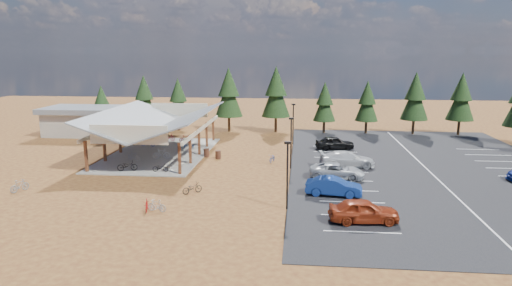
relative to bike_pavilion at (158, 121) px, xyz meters
name	(u,v)px	position (x,y,z in m)	size (l,w,h in m)	color
ground	(238,172)	(10.00, -7.00, -3.82)	(140.00, 140.00, 0.00)	#562916
asphalt_lot	(427,169)	(28.50, -4.00, -3.80)	(27.00, 44.00, 0.04)	black
concrete_pad	(160,154)	(0.00, 0.00, -3.77)	(10.60, 18.60, 0.10)	gray
bike_pavilion	(158,121)	(0.00, 0.00, 0.00)	(11.65, 19.40, 4.97)	#522D17
outbuilding	(85,120)	(-14.00, 11.00, -1.80)	(11.00, 7.00, 3.90)	#ADA593
lamp_post_0	(287,170)	(15.00, -17.00, -0.85)	(0.50, 0.25, 5.14)	black
lamp_post_1	(291,139)	(15.00, -5.00, -0.85)	(0.50, 0.25, 5.14)	black
lamp_post_2	(293,121)	(15.00, 7.00, -0.85)	(0.50, 0.25, 5.14)	black
trash_bin_0	(218,155)	(7.02, -1.53, -3.37)	(0.60, 0.60, 0.90)	#442518
trash_bin_1	(206,153)	(5.57, -0.74, -3.37)	(0.60, 0.60, 0.90)	#442518
pine_0	(102,103)	(-13.47, 15.46, 0.18)	(2.82, 2.82, 6.56)	#382314
pine_1	(144,97)	(-7.04, 15.71, 1.12)	(3.48, 3.48, 8.10)	#382314
pine_2	(178,99)	(-1.95, 15.77, 0.88)	(3.31, 3.31, 7.70)	#382314
pine_3	(229,93)	(5.58, 15.50, 1.83)	(3.97, 3.97, 9.26)	#382314
pine_4	(276,92)	(12.37, 15.58, 1.96)	(4.07, 4.07, 9.48)	#382314
pine_5	(325,102)	(19.25, 15.52, 0.64)	(3.14, 3.14, 7.32)	#382314
pine_6	(367,101)	(25.19, 15.86, 0.75)	(3.22, 3.22, 7.50)	#382314
pine_7	(415,96)	(31.67, 15.64, 1.53)	(3.76, 3.76, 8.77)	#382314
pine_8	(461,97)	(37.92, 15.93, 1.48)	(3.73, 3.73, 8.68)	#382314
bike_0	(127,166)	(-0.79, -7.80, -3.22)	(0.66, 1.90, 1.00)	black
bike_1	(134,156)	(-1.65, -3.75, -3.24)	(0.45, 1.61, 0.97)	#95979E
bike_2	(148,142)	(-2.62, 3.69, -3.22)	(0.67, 1.91, 1.00)	navy
bike_3	(169,137)	(-0.96, 7.17, -3.21)	(0.48, 1.70, 1.02)	maroon
bike_4	(160,168)	(2.52, -7.80, -3.33)	(0.53, 1.51, 0.80)	black
bike_5	(161,154)	(0.99, -2.59, -3.16)	(0.53, 1.86, 1.12)	#9FA2A8
bike_6	(187,145)	(2.51, 2.69, -3.26)	(0.62, 1.76, 0.93)	navy
bike_7	(185,139)	(1.39, 6.25, -3.24)	(0.46, 1.61, 0.97)	maroon
bike_9	(20,186)	(-7.38, -14.85, -3.31)	(0.48, 1.71, 1.03)	gray
bike_11	(147,205)	(4.78, -18.45, -3.38)	(0.42, 1.48, 0.89)	maroon
bike_12	(192,188)	(7.09, -13.91, -3.36)	(0.61, 1.75, 0.92)	black
bike_13	(157,206)	(5.54, -18.43, -3.37)	(0.43, 1.52, 0.92)	#989AA0
bike_14	(272,158)	(13.00, -2.44, -3.40)	(0.56, 1.62, 0.85)	navy
car_0	(364,211)	(20.31, -19.18, -2.98)	(1.91, 4.75, 1.62)	#953014
car_1	(334,186)	(18.68, -13.43, -3.04)	(1.58, 4.53, 1.49)	navy
car_2	(337,171)	(19.33, -8.28, -3.09)	(2.31, 5.00, 1.39)	#AAAEB1
car_3	(347,159)	(20.64, -4.00, -2.98)	(2.25, 5.53, 1.61)	silver
car_4	(335,143)	(20.02, 4.48, -3.01)	(1.83, 4.55, 1.55)	black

